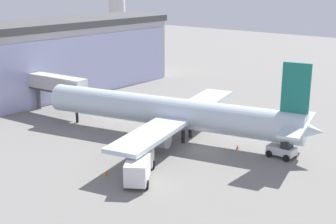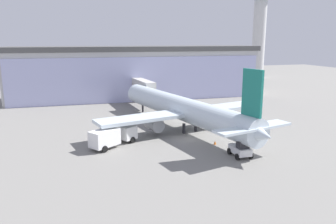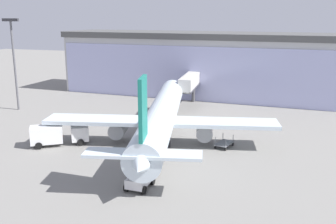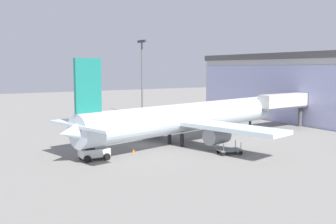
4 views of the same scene
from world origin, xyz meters
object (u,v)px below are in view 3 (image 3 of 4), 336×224
object	(u,v)px
pushback_tug	(139,179)
airplane	(161,117)
jet_bridge	(190,83)
safety_cone_wingtip	(62,135)
catering_truck	(57,134)
safety_cone_nose	(150,165)
baggage_cart	(224,143)
apron_light_mast	(14,56)

from	to	relation	value
pushback_tug	airplane	bearing A→B (deg)	11.96
jet_bridge	safety_cone_wingtip	size ratio (longest dim) A/B	20.80
catering_truck	safety_cone_wingtip	bearing A→B (deg)	81.66
catering_truck	safety_cone_wingtip	distance (m)	3.91
airplane	safety_cone_nose	xyz separation A→B (m)	(1.66, -8.96, -3.19)
jet_bridge	baggage_cart	xyz separation A→B (m)	(10.13, -21.10, -3.97)
jet_bridge	baggage_cart	bearing A→B (deg)	-159.27
safety_cone_wingtip	catering_truck	bearing A→B (deg)	-65.07
jet_bridge	safety_cone_nose	bearing A→B (deg)	-178.57
apron_light_mast	airplane	bearing A→B (deg)	-17.46
airplane	catering_truck	xyz separation A→B (m)	(-12.47, -5.42, -1.99)
airplane	safety_cone_wingtip	xyz separation A→B (m)	(-14.04, -2.05, -3.19)
airplane	catering_truck	world-z (taller)	airplane
catering_truck	safety_cone_wingtip	xyz separation A→B (m)	(-1.57, 3.38, -1.19)
jet_bridge	catering_truck	bearing A→B (deg)	153.30
airplane	safety_cone_wingtip	size ratio (longest dim) A/B	70.39
jet_bridge	catering_truck	xyz separation A→B (m)	(-10.75, -26.89, -3.00)
airplane	pushback_tug	xyz separation A→B (m)	(2.59, -14.45, -2.49)
apron_light_mast	baggage_cart	world-z (taller)	apron_light_mast
airplane	pushback_tug	size ratio (longest dim) A/B	11.89
apron_light_mast	catering_truck	size ratio (longest dim) A/B	2.18
jet_bridge	safety_cone_wingtip	bearing A→B (deg)	147.44
pushback_tug	safety_cone_nose	xyz separation A→B (m)	(-0.93, 5.49, -0.70)
catering_truck	pushback_tug	distance (m)	17.56
airplane	safety_cone_wingtip	bearing A→B (deg)	85.70
catering_truck	airplane	bearing A→B (deg)	-9.75
jet_bridge	pushback_tug	size ratio (longest dim) A/B	3.51
safety_cone_wingtip	baggage_cart	bearing A→B (deg)	6.13
jet_bridge	airplane	distance (m)	21.56
jet_bridge	pushback_tug	xyz separation A→B (m)	(4.31, -35.92, -3.50)
apron_light_mast	safety_cone_wingtip	xyz separation A→B (m)	(16.31, -11.59, -9.39)
safety_cone_nose	jet_bridge	bearing A→B (deg)	96.34
apron_light_mast	safety_cone_wingtip	distance (m)	22.10
jet_bridge	pushback_tug	distance (m)	36.35
baggage_cart	pushback_tug	xyz separation A→B (m)	(-5.82, -14.82, 0.47)
jet_bridge	safety_cone_wingtip	distance (m)	26.88
airplane	catering_truck	distance (m)	13.74
airplane	pushback_tug	world-z (taller)	airplane
pushback_tug	safety_cone_wingtip	distance (m)	20.76
airplane	pushback_tug	bearing A→B (deg)	177.57
jet_bridge	safety_cone_nose	distance (m)	30.90
safety_cone_nose	airplane	bearing A→B (deg)	100.52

